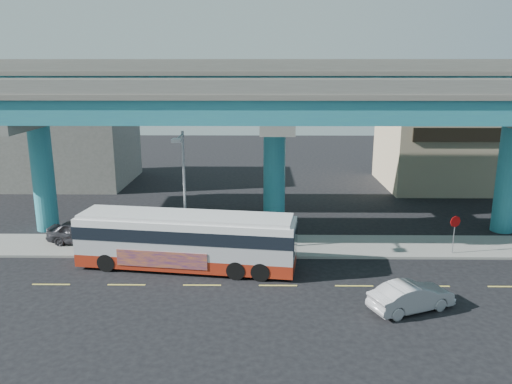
{
  "coord_description": "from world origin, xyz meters",
  "views": [
    {
      "loc": [
        -0.88,
        -24.55,
        11.11
      ],
      "look_at": [
        -1.2,
        4.0,
        4.0
      ],
      "focal_mm": 35.0,
      "sensor_mm": 36.0,
      "label": 1
    }
  ],
  "objects_px": {
    "transit_bus": "(186,239)",
    "stop_sign": "(455,227)",
    "parked_car": "(82,232)",
    "street_lamp": "(182,177)",
    "sedan": "(411,297)"
  },
  "relations": [
    {
      "from": "parked_car",
      "to": "stop_sign",
      "type": "relative_size",
      "value": 1.89
    },
    {
      "from": "sedan",
      "to": "parked_car",
      "type": "xyz_separation_m",
      "value": [
        -18.6,
        8.68,
        0.2
      ]
    },
    {
      "from": "transit_bus",
      "to": "stop_sign",
      "type": "xyz_separation_m",
      "value": [
        15.9,
        2.09,
        0.09
      ]
    },
    {
      "from": "sedan",
      "to": "transit_bus",
      "type": "bearing_deg",
      "value": 43.18
    },
    {
      "from": "parked_car",
      "to": "street_lamp",
      "type": "bearing_deg",
      "value": -101.83
    },
    {
      "from": "parked_car",
      "to": "street_lamp",
      "type": "height_order",
      "value": "street_lamp"
    },
    {
      "from": "sedan",
      "to": "parked_car",
      "type": "bearing_deg",
      "value": 42.1
    },
    {
      "from": "transit_bus",
      "to": "parked_car",
      "type": "distance_m",
      "value": 8.22
    },
    {
      "from": "transit_bus",
      "to": "sedan",
      "type": "height_order",
      "value": "transit_bus"
    },
    {
      "from": "parked_car",
      "to": "sedan",
      "type": "bearing_deg",
      "value": -108.61
    },
    {
      "from": "transit_bus",
      "to": "stop_sign",
      "type": "distance_m",
      "value": 16.03
    },
    {
      "from": "parked_car",
      "to": "stop_sign",
      "type": "bearing_deg",
      "value": -87.47
    },
    {
      "from": "stop_sign",
      "to": "transit_bus",
      "type": "bearing_deg",
      "value": -167.1
    },
    {
      "from": "transit_bus",
      "to": "stop_sign",
      "type": "height_order",
      "value": "transit_bus"
    },
    {
      "from": "transit_bus",
      "to": "parked_car",
      "type": "xyz_separation_m",
      "value": [
        -7.3,
        3.66,
        -0.86
      ]
    }
  ]
}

